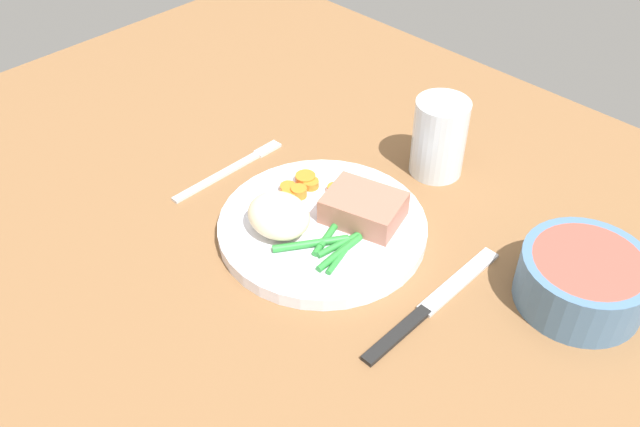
# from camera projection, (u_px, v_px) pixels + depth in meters

# --- Properties ---
(dining_table) EXTENTS (1.20, 0.90, 0.02)m
(dining_table) POSITION_uv_depth(u_px,v_px,m) (322.00, 239.00, 0.78)
(dining_table) COLOR brown
(dining_table) RESTS_ON ground
(dinner_plate) EXTENTS (0.23, 0.23, 0.02)m
(dinner_plate) POSITION_uv_depth(u_px,v_px,m) (320.00, 226.00, 0.77)
(dinner_plate) COLOR white
(dinner_plate) RESTS_ON dining_table
(meat_portion) EXTENTS (0.10, 0.08, 0.03)m
(meat_portion) POSITION_uv_depth(u_px,v_px,m) (364.00, 208.00, 0.75)
(meat_portion) COLOR #A86B56
(meat_portion) RESTS_ON dinner_plate
(mashed_potatoes) EXTENTS (0.07, 0.06, 0.04)m
(mashed_potatoes) POSITION_uv_depth(u_px,v_px,m) (279.00, 215.00, 0.74)
(mashed_potatoes) COLOR beige
(mashed_potatoes) RESTS_ON dinner_plate
(carrot_slices) EXTENTS (0.06, 0.06, 0.01)m
(carrot_slices) POSITION_uv_depth(u_px,v_px,m) (304.00, 186.00, 0.80)
(carrot_slices) COLOR orange
(carrot_slices) RESTS_ON dinner_plate
(green_beans) EXTENTS (0.07, 0.11, 0.01)m
(green_beans) POSITION_uv_depth(u_px,v_px,m) (334.00, 243.00, 0.73)
(green_beans) COLOR #2D8C38
(green_beans) RESTS_ON dinner_plate
(fork) EXTENTS (0.01, 0.17, 0.00)m
(fork) POSITION_uv_depth(u_px,v_px,m) (228.00, 171.00, 0.85)
(fork) COLOR silver
(fork) RESTS_ON dining_table
(knife) EXTENTS (0.02, 0.21, 0.01)m
(knife) POSITION_uv_depth(u_px,v_px,m) (431.00, 306.00, 0.68)
(knife) COLOR black
(knife) RESTS_ON dining_table
(water_glass) EXTENTS (0.07, 0.07, 0.10)m
(water_glass) POSITION_uv_depth(u_px,v_px,m) (439.00, 142.00, 0.83)
(water_glass) COLOR silver
(water_glass) RESTS_ON dining_table
(salad_bowl) EXTENTS (0.13, 0.13, 0.06)m
(salad_bowl) POSITION_uv_depth(u_px,v_px,m) (583.00, 278.00, 0.67)
(salad_bowl) COLOR #4C7299
(salad_bowl) RESTS_ON dining_table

